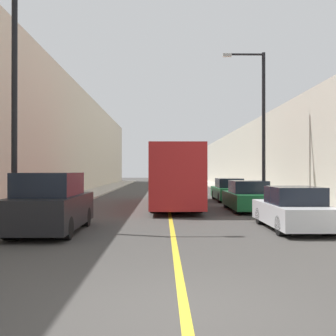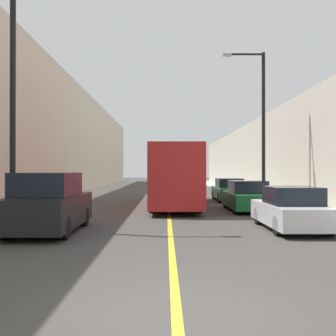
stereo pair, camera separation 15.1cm
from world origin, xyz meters
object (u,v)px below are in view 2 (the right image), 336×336
(street_lamp_left, at_px, (18,90))
(street_lamp_right, at_px, (260,119))
(bus, at_px, (174,175))
(car_right_near, at_px, (291,210))
(parked_suv_left, at_px, (49,205))
(car_right_far, at_px, (229,191))
(car_right_mid, at_px, (247,197))

(street_lamp_left, xyz_separation_m, street_lamp_right, (10.55, 8.77, 0.15))
(bus, relative_size, car_right_near, 2.77)
(parked_suv_left, relative_size, car_right_far, 0.94)
(parked_suv_left, relative_size, car_right_mid, 0.99)
(bus, relative_size, parked_suv_left, 2.60)
(bus, xyz_separation_m, street_lamp_left, (-5.59, -8.76, 3.09))
(car_right_mid, relative_size, street_lamp_left, 0.54)
(car_right_mid, distance_m, street_lamp_right, 5.34)
(car_right_far, xyz_separation_m, street_lamp_left, (-9.30, -12.32, 4.15))
(bus, relative_size, car_right_far, 2.45)
(bus, bearing_deg, car_right_near, -67.04)
(parked_suv_left, distance_m, car_right_near, 8.14)
(parked_suv_left, height_order, car_right_near, parked_suv_left)
(car_right_near, bearing_deg, bus, 112.96)
(parked_suv_left, bearing_deg, street_lamp_left, 149.24)
(bus, xyz_separation_m, car_right_far, (3.71, 3.56, -1.06))
(car_right_far, height_order, street_lamp_left, street_lamp_left)
(bus, bearing_deg, parked_suv_left, -114.29)
(bus, xyz_separation_m, car_right_near, (3.82, -9.01, -1.07))
(parked_suv_left, relative_size, street_lamp_right, 0.52)
(street_lamp_right, bearing_deg, car_right_near, -97.21)
(bus, height_order, street_lamp_left, street_lamp_left)
(street_lamp_left, height_order, street_lamp_right, street_lamp_right)
(car_right_mid, relative_size, street_lamp_right, 0.52)
(car_right_near, bearing_deg, car_right_mid, 92.17)
(parked_suv_left, xyz_separation_m, street_lamp_left, (-1.29, 0.77, 3.93))
(car_right_far, bearing_deg, car_right_near, -89.52)
(bus, distance_m, car_right_near, 9.84)
(car_right_far, bearing_deg, street_lamp_left, -127.06)
(car_right_near, relative_size, car_right_mid, 0.93)
(parked_suv_left, distance_m, car_right_far, 15.35)
(parked_suv_left, xyz_separation_m, car_right_near, (8.12, 0.52, -0.23))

